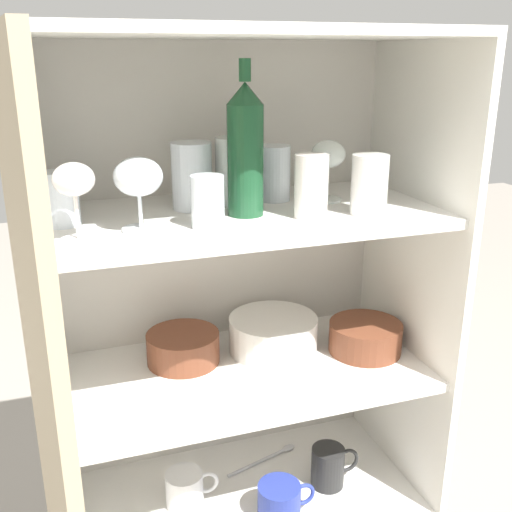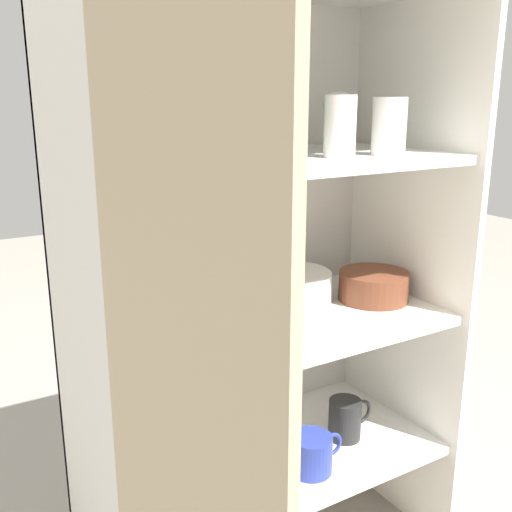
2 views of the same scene
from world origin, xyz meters
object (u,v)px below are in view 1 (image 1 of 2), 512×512
at_px(mixing_bowl_large, 365,336).
at_px(serving_bowl_small, 183,346).
at_px(plate_stack_white, 273,334).
at_px(wine_bottle, 244,149).
at_px(coffee_mug_primary, 280,502).

height_order(mixing_bowl_large, serving_bowl_small, same).
xyz_separation_m(plate_stack_white, serving_bowl_small, (-0.21, 0.01, -0.00)).
height_order(wine_bottle, mixing_bowl_large, wine_bottle).
xyz_separation_m(mixing_bowl_large, serving_bowl_small, (-0.41, 0.09, -0.00)).
xyz_separation_m(wine_bottle, serving_bowl_small, (-0.11, 0.10, -0.45)).
relative_size(plate_stack_white, mixing_bowl_large, 1.23).
relative_size(mixing_bowl_large, serving_bowl_small, 1.03).
bearing_deg(wine_bottle, plate_stack_white, 43.20).
distance_m(wine_bottle, serving_bowl_small, 0.47).
xyz_separation_m(plate_stack_white, mixing_bowl_large, (0.20, -0.07, -0.00)).
height_order(wine_bottle, serving_bowl_small, wine_bottle).
bearing_deg(coffee_mug_primary, wine_bottle, 125.74).
distance_m(plate_stack_white, mixing_bowl_large, 0.21).
bearing_deg(mixing_bowl_large, wine_bottle, -176.80).
bearing_deg(serving_bowl_small, coffee_mug_primary, -46.78).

